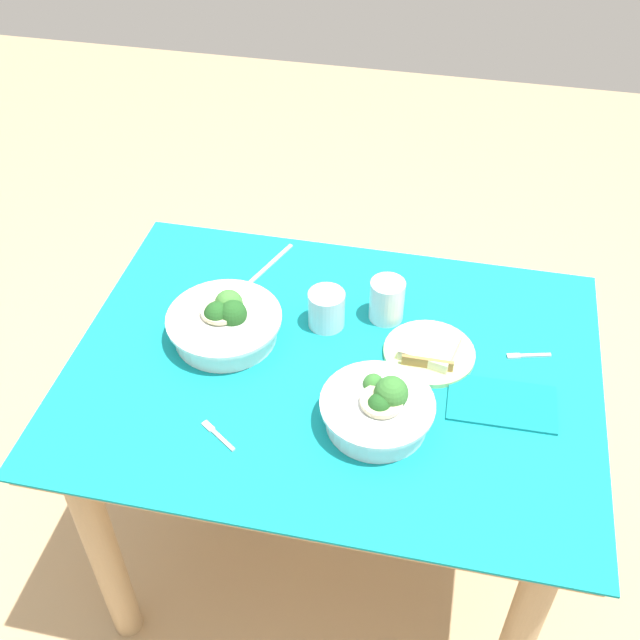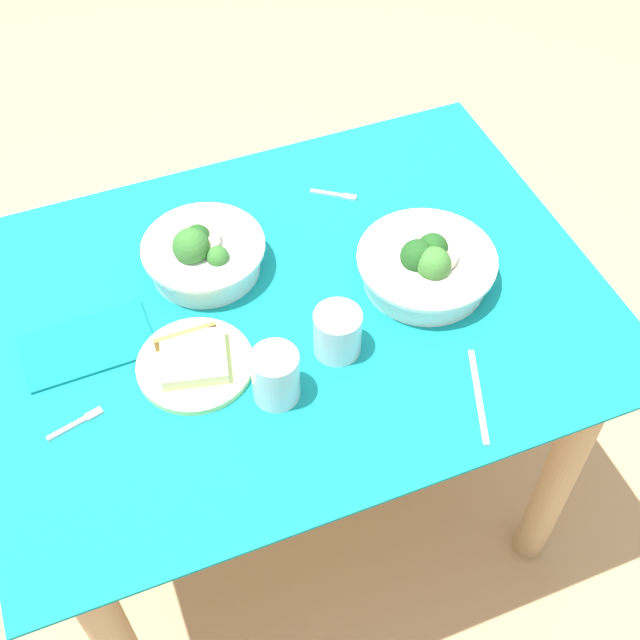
% 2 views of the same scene
% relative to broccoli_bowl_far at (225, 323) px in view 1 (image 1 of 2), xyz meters
% --- Properties ---
extents(ground_plane, '(6.00, 6.00, 0.00)m').
position_rel_broccoli_bowl_far_xyz_m(ground_plane, '(0.25, -0.04, -0.76)').
color(ground_plane, tan).
extents(dining_table, '(1.11, 0.83, 0.73)m').
position_rel_broccoli_bowl_far_xyz_m(dining_table, '(0.25, -0.04, -0.18)').
color(dining_table, teal).
rests_on(dining_table, ground_plane).
extents(broccoli_bowl_far, '(0.25, 0.25, 0.10)m').
position_rel_broccoli_bowl_far_xyz_m(broccoli_bowl_far, '(0.00, 0.00, 0.00)').
color(broccoli_bowl_far, white).
rests_on(broccoli_bowl_far, dining_table).
extents(broccoli_bowl_near, '(0.22, 0.22, 0.11)m').
position_rel_broccoli_bowl_far_xyz_m(broccoli_bowl_near, '(0.36, -0.17, 0.00)').
color(broccoli_bowl_near, white).
rests_on(broccoli_bowl_near, dining_table).
extents(bread_side_plate, '(0.20, 0.20, 0.04)m').
position_rel_broccoli_bowl_far_xyz_m(bread_side_plate, '(0.44, 0.03, -0.03)').
color(bread_side_plate, '#B7D684').
rests_on(bread_side_plate, dining_table).
extents(water_glass_center, '(0.08, 0.08, 0.10)m').
position_rel_broccoli_bowl_far_xyz_m(water_glass_center, '(0.33, 0.14, 0.01)').
color(water_glass_center, silver).
rests_on(water_glass_center, dining_table).
extents(water_glass_side, '(0.08, 0.08, 0.09)m').
position_rel_broccoli_bowl_far_xyz_m(water_glass_side, '(0.21, 0.09, 0.01)').
color(water_glass_side, silver).
rests_on(water_glass_side, dining_table).
extents(fork_by_far_bowl, '(0.09, 0.03, 0.00)m').
position_rel_broccoli_bowl_far_xyz_m(fork_by_far_bowl, '(0.65, 0.07, -0.04)').
color(fork_by_far_bowl, '#B7B7BC').
rests_on(fork_by_far_bowl, dining_table).
extents(fork_by_near_bowl, '(0.08, 0.06, 0.00)m').
position_rel_broccoli_bowl_far_xyz_m(fork_by_near_bowl, '(0.06, -0.27, -0.04)').
color(fork_by_near_bowl, '#B7B7BC').
rests_on(fork_by_near_bowl, dining_table).
extents(table_knife_left, '(0.07, 0.18, 0.00)m').
position_rel_broccoli_bowl_far_xyz_m(table_knife_left, '(0.03, 0.26, -0.04)').
color(table_knife_left, '#B7B7BC').
rests_on(table_knife_left, dining_table).
extents(napkin_folded_upper, '(0.22, 0.13, 0.01)m').
position_rel_broccoli_bowl_far_xyz_m(napkin_folded_upper, '(0.60, -0.07, -0.04)').
color(napkin_folded_upper, '#0F777D').
rests_on(napkin_folded_upper, dining_table).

